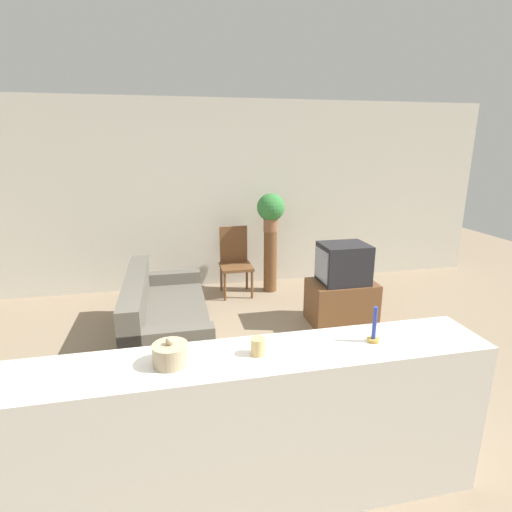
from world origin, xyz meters
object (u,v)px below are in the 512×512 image
object	(u,v)px
television	(343,263)
potted_plant	(271,209)
wooden_chair	(235,259)
couch	(164,320)
decorative_bowl	(170,354)

from	to	relation	value
television	potted_plant	size ratio (longest dim) A/B	1.03
wooden_chair	potted_plant	bearing A→B (deg)	-3.16
television	potted_plant	xyz separation A→B (m)	(-0.57, 1.22, 0.47)
couch	potted_plant	world-z (taller)	potted_plant
potted_plant	decorative_bowl	distance (m)	3.75
potted_plant	television	bearing A→B (deg)	-65.20
television	potted_plant	distance (m)	1.43
couch	potted_plant	xyz separation A→B (m)	(1.51, 1.34, 0.93)
couch	decorative_bowl	distance (m)	2.27
potted_plant	decorative_bowl	world-z (taller)	potted_plant
couch	wooden_chair	distance (m)	1.71
television	decorative_bowl	xyz separation A→B (m)	(-1.98, -2.25, 0.30)
decorative_bowl	potted_plant	bearing A→B (deg)	67.78
television	decorative_bowl	bearing A→B (deg)	-131.44
couch	television	distance (m)	2.13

